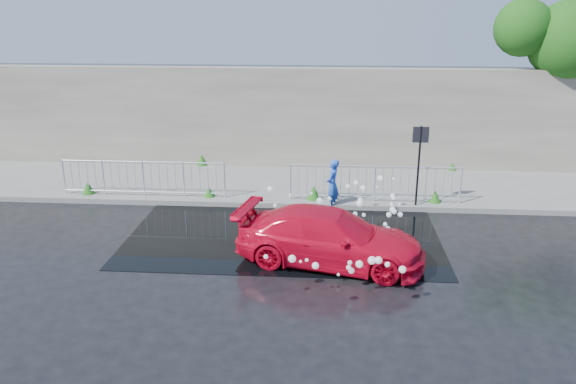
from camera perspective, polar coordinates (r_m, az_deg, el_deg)
name	(u,v)px	position (r m, az deg, el deg)	size (l,w,h in m)	color
ground	(261,248)	(13.95, -2.78, -5.75)	(90.00, 90.00, 0.00)	black
pavement	(279,184)	(18.57, -0.93, 0.77)	(30.00, 4.00, 0.15)	#61625D
curb	(273,205)	(16.68, -1.55, -1.29)	(30.00, 0.25, 0.16)	#61625D
retaining_wall	(284,117)	(20.25, -0.40, 7.59)	(30.00, 0.60, 3.50)	#676057
puddle	(284,233)	(14.81, -0.39, -4.21)	(8.00, 5.00, 0.01)	black
sign_post	(419,153)	(16.42, 13.21, 3.90)	(0.45, 0.06, 2.50)	black
tree	(571,34)	(21.59, 26.80, 14.11)	(5.00, 2.64, 6.24)	#332114
railing_left	(143,177)	(17.65, -14.49, 1.46)	(5.05, 0.05, 1.10)	silver
railing_right	(375,182)	(16.79, 8.80, 0.98)	(5.05, 0.05, 1.10)	silver
weeds	(266,182)	(18.02, -2.21, 1.06)	(12.17, 3.93, 0.41)	#1D5416
water_spray	(349,219)	(13.94, 6.21, -2.77)	(3.62, 5.61, 1.08)	white
red_car	(330,238)	(12.98, 4.33, -4.64)	(1.77, 4.35, 1.26)	red
person	(332,185)	(16.37, 4.54, 0.76)	(0.55, 0.36, 1.51)	blue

